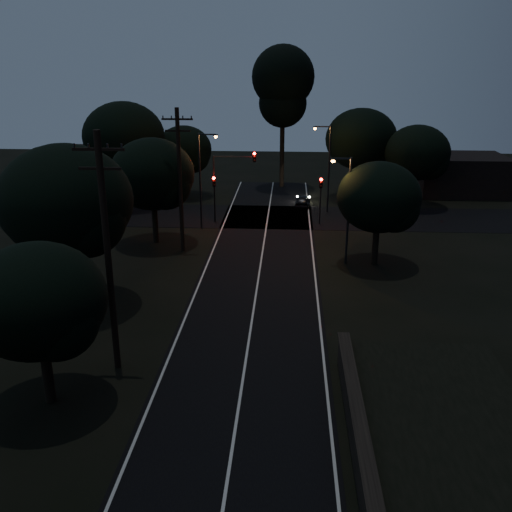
{
  "coord_description": "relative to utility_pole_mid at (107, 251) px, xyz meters",
  "views": [
    {
      "loc": [
        1.96,
        -8.25,
        13.83
      ],
      "look_at": [
        0.0,
        24.0,
        2.5
      ],
      "focal_mm": 40.0,
      "sensor_mm": 36.0,
      "label": 1
    }
  ],
  "objects": [
    {
      "name": "streetlight_b",
      "position": [
        11.31,
        29.0,
        -1.1
      ],
      "size": [
        1.66,
        0.26,
        8.0
      ],
      "color": "black",
      "rests_on": "ground"
    },
    {
      "name": "utility_pole_far",
      "position": [
        0.0,
        17.0,
        -0.25
      ],
      "size": [
        2.2,
        0.3,
        10.5
      ],
      "color": "black",
      "rests_on": "ground"
    },
    {
      "name": "signal_mast",
      "position": [
        3.09,
        24.99,
        -1.4
      ],
      "size": [
        3.7,
        0.35,
        6.25
      ],
      "color": "black",
      "rests_on": "ground"
    },
    {
      "name": "tall_pine",
      "position": [
        7.0,
        40.0,
        5.17
      ],
      "size": [
        6.66,
        6.66,
        15.13
      ],
      "color": "black",
      "rests_on": "ground"
    },
    {
      "name": "road_surface",
      "position": [
        6.0,
        16.12,
        -5.73
      ],
      "size": [
        60.0,
        70.0,
        0.03
      ],
      "color": "black",
      "rests_on": "ground"
    },
    {
      "name": "streetlight_c",
      "position": [
        11.83,
        15.0,
        -1.39
      ],
      "size": [
        1.46,
        0.26,
        7.5
      ],
      "color": "black",
      "rests_on": "ground"
    },
    {
      "name": "utility_pole_mid",
      "position": [
        0.0,
        0.0,
        0.0
      ],
      "size": [
        2.2,
        0.3,
        11.0
      ],
      "color": "black",
      "rests_on": "ground"
    },
    {
      "name": "building_right",
      "position": [
        26.0,
        38.0,
        -3.74
      ],
      "size": [
        9.0,
        7.0,
        4.0
      ],
      "primitive_type": "cube",
      "color": "black",
      "rests_on": "ground"
    },
    {
      "name": "signal_left",
      "position": [
        1.4,
        24.99,
        -2.9
      ],
      "size": [
        0.28,
        0.35,
        4.1
      ],
      "color": "black",
      "rests_on": "ground"
    },
    {
      "name": "streetlight_a",
      "position": [
        0.69,
        23.0,
        -1.1
      ],
      "size": [
        1.66,
        0.26,
        8.0
      ],
      "color": "black",
      "rests_on": "ground"
    },
    {
      "name": "tree_far_nw",
      "position": [
        -2.8,
        34.88,
        -1.05
      ],
      "size": [
        5.71,
        5.71,
        7.24
      ],
      "color": "black",
      "rests_on": "ground"
    },
    {
      "name": "tree_far_w",
      "position": [
        -7.72,
        30.84,
        0.7
      ],
      "size": [
        7.77,
        7.77,
        9.91
      ],
      "color": "black",
      "rests_on": "ground"
    },
    {
      "name": "tree_left_c",
      "position": [
        -4.24,
        6.85,
        0.34
      ],
      "size": [
        7.44,
        7.44,
        9.4
      ],
      "color": "black",
      "rests_on": "ground"
    },
    {
      "name": "building_left",
      "position": [
        -14.0,
        37.0,
        -3.54
      ],
      "size": [
        10.0,
        8.0,
        4.4
      ],
      "primitive_type": "cube",
      "color": "black",
      "rests_on": "ground"
    },
    {
      "name": "signal_right",
      "position": [
        10.6,
        24.99,
        -2.9
      ],
      "size": [
        0.28,
        0.35,
        4.1
      ],
      "color": "black",
      "rests_on": "ground"
    },
    {
      "name": "tree_far_e",
      "position": [
        20.22,
        31.88,
        -0.68
      ],
      "size": [
        6.15,
        6.15,
        7.8
      ],
      "color": "black",
      "rests_on": "ground"
    },
    {
      "name": "tree_far_ne",
      "position": [
        15.25,
        34.85,
        0.13
      ],
      "size": [
        7.17,
        7.17,
        9.07
      ],
      "color": "black",
      "rests_on": "ground"
    },
    {
      "name": "tree_left_b",
      "position": [
        -1.81,
        -3.11,
        -1.2
      ],
      "size": [
        5.5,
        5.5,
        7.0
      ],
      "color": "black",
      "rests_on": "ground"
    },
    {
      "name": "tree_left_d",
      "position": [
        -2.27,
        18.87,
        -0.46
      ],
      "size": [
        6.41,
        6.41,
        8.14
      ],
      "color": "black",
      "rests_on": "ground"
    },
    {
      "name": "tree_right_a",
      "position": [
        14.2,
        14.89,
        -1.05
      ],
      "size": [
        5.68,
        5.68,
        7.23
      ],
      "color": "black",
      "rests_on": "ground"
    },
    {
      "name": "car",
      "position": [
        9.2,
        31.0,
        -5.16
      ],
      "size": [
        1.6,
        3.47,
        1.15
      ],
      "primitive_type": "imported",
      "rotation": [
        0.0,
        0.0,
        3.07
      ],
      "color": "black",
      "rests_on": "ground"
    }
  ]
}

